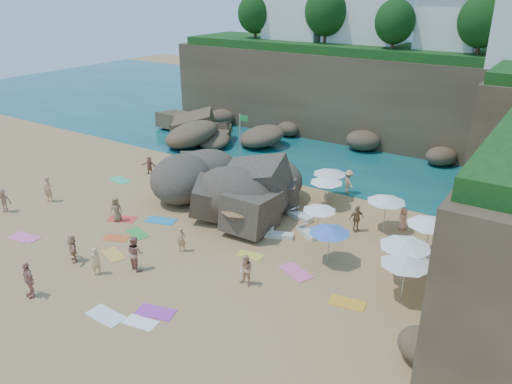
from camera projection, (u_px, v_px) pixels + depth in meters
The scene contains 51 objects.
ground at pixel (202, 231), 30.72m from camera, with size 120.00×120.00×0.00m, color tan.
seawater at pixel (379, 124), 53.77m from camera, with size 120.00×120.00×0.00m, color #0C4751.
cliff_back at pixel (384, 98), 47.36m from camera, with size 44.00×8.00×8.00m, color brown.
rock_promontory at pixel (219, 139), 48.61m from camera, with size 12.00×7.00×2.00m, color brown, non-canonical shape.
clifftop_buildings at pixel (405, 17), 44.67m from camera, with size 28.48×9.48×7.00m.
clifftop_trees at pixel (402, 22), 38.92m from camera, with size 35.60×23.82×4.40m.
marina_masts at pixel (252, 81), 61.01m from camera, with size 3.10×0.10×6.00m.
rock_outcrop at pixel (224, 203), 34.51m from camera, with size 8.73×6.55×3.49m, color brown, non-canonical shape.
flag_pole at pixel (241, 132), 41.39m from camera, with size 0.82×0.10×4.21m.
parasol_0 at pixel (269, 195), 31.45m from camera, with size 2.03×2.03×1.92m.
parasol_1 at pixel (386, 199), 30.09m from camera, with size 2.37×2.37×2.24m.
parasol_2 at pixel (330, 172), 34.57m from camera, with size 2.31×2.31×2.19m.
parasol_4 at pixel (430, 222), 26.94m from camera, with size 2.51×2.51×2.38m.
parasol_5 at pixel (327, 180), 33.27m from camera, with size 2.23×2.23×2.11m.
parasol_6 at pixel (238, 208), 29.41m from camera, with size 2.10×2.10×1.99m.
parasol_7 at pixel (406, 243), 24.59m from camera, with size 2.58×2.58×2.44m.
parasol_8 at pixel (319, 208), 29.57m from camera, with size 2.02×2.02×1.91m.
parasol_10 at pixel (330, 230), 26.51m from camera, with size 2.27×2.27×2.15m.
parasol_11 at pixel (406, 261), 23.32m from camera, with size 2.41×2.41×2.28m.
lounger_0 at pixel (258, 210), 33.07m from camera, with size 2.01×0.67×0.31m, color white.
lounger_1 at pixel (300, 216), 32.27m from camera, with size 1.91×0.64×0.30m, color silver.
lounger_2 at pixel (420, 257), 27.49m from camera, with size 1.79×0.60×0.28m, color silver.
lounger_3 at pixel (261, 213), 32.71m from camera, with size 1.79×0.60×0.28m, color silver.
lounger_4 at pixel (308, 233), 30.16m from camera, with size 1.76×0.59×0.27m, color white.
lounger_5 at pixel (279, 235), 29.87m from camera, with size 1.71×0.57×0.27m, color silver.
towel_1 at pixel (24, 237), 29.86m from camera, with size 1.86×0.93×0.03m, color pink.
towel_2 at pixel (116, 238), 29.79m from camera, with size 1.50×0.75×0.03m, color #E55624.
towel_3 at pixel (138, 233), 30.34m from camera, with size 1.64×0.82×0.03m, color green.
towel_4 at pixel (113, 255), 27.98m from camera, with size 1.68×0.84×0.03m, color gold.
towel_5 at pixel (141, 322), 22.39m from camera, with size 1.54×0.77×0.03m, color white.
towel_6 at pixel (155, 312), 23.09m from camera, with size 1.81×0.90×0.03m, color purple.
towel_7 at pixel (122, 219), 32.21m from camera, with size 1.80×0.90×0.03m, color red.
towel_8 at pixel (161, 220), 31.99m from camera, with size 1.93×0.97×0.03m, color #2487C0.
towel_9 at pixel (296, 272), 26.31m from camera, with size 1.91×0.95×0.03m, color pink.
towel_10 at pixel (347, 303), 23.76m from camera, with size 1.73×0.86×0.03m, color orange.
towel_11 at pixel (120, 180), 38.56m from camera, with size 1.80×0.90×0.03m, color #38C57E.
towel_12 at pixel (250, 255), 27.94m from camera, with size 1.45×0.72×0.03m, color yellow.
towel_13 at pixel (106, 316), 22.84m from camera, with size 1.88×0.94×0.03m, color silver.
person_stand_0 at pixel (48, 189), 34.45m from camera, with size 0.67×0.44×1.83m, color tan.
person_stand_1 at pixel (135, 253), 26.26m from camera, with size 0.93×0.73×1.92m, color #BB735D.
person_stand_2 at pixel (349, 182), 35.84m from camera, with size 1.14×0.47×1.76m, color #DCAF7D.
person_stand_3 at pixel (356, 218), 30.34m from camera, with size 1.00×0.42×1.71m, color #9B784D.
person_stand_4 at pixel (403, 219), 30.62m from camera, with size 0.71×0.39×1.44m, color #E39A77.
person_stand_5 at pixel (149, 166), 39.49m from camera, with size 1.35×0.39×1.46m, color #AA6A55.
person_stand_6 at pixel (95, 261), 25.86m from camera, with size 0.57×0.37×1.56m, color #F2C889.
person_lie_0 at pixel (5, 209), 33.16m from camera, with size 1.05×1.62×0.43m, color #A26A51.
person_lie_1 at pixel (31, 292), 24.21m from camera, with size 1.09×1.85×0.45m, color tan.
person_lie_2 at pixel (117, 218), 31.89m from camera, with size 0.77×1.58×0.42m, color olive.
person_lie_3 at pixel (74, 258), 27.29m from camera, with size 1.41×1.52×0.41m, color tan.
person_lie_4 at pixel (182, 249), 28.30m from camera, with size 0.52×1.41×0.34m, color tan.
person_lie_5 at pixel (246, 280), 25.07m from camera, with size 0.80×1.65×0.63m, color #EDAF86.
Camera 1 is at (17.90, -21.00, 14.11)m, focal length 35.00 mm.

